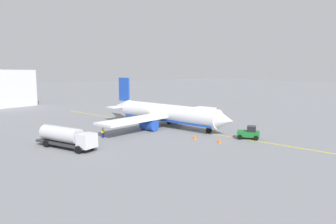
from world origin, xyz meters
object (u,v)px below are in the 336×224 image
object	(u,v)px
refueling_worker	(103,133)
safety_cone_wingtip	(195,137)
pushback_tug	(249,133)
airplane	(166,114)
fuel_tanker	(66,137)
safety_cone_nose	(219,141)

from	to	relation	value
refueling_worker	safety_cone_wingtip	distance (m)	15.63
pushback_tug	safety_cone_wingtip	bearing A→B (deg)	-122.77
airplane	fuel_tanker	world-z (taller)	airplane
airplane	refueling_worker	xyz separation A→B (m)	(2.47, -14.61, -1.76)
safety_cone_nose	safety_cone_wingtip	distance (m)	4.54
fuel_tanker	safety_cone_nose	size ratio (longest dim) A/B	15.58
pushback_tug	safety_cone_nose	world-z (taller)	pushback_tug
fuel_tanker	safety_cone_wingtip	distance (m)	20.48
airplane	safety_cone_nose	distance (m)	16.68
pushback_tug	refueling_worker	size ratio (longest dim) A/B	2.39
pushback_tug	safety_cone_nose	xyz separation A→B (m)	(-0.63, -6.08, -0.66)
pushback_tug	safety_cone_wingtip	xyz separation A→B (m)	(-4.90, -7.61, -0.63)
safety_cone_nose	airplane	bearing A→B (deg)	176.95
airplane	safety_cone_nose	bearing A→B (deg)	-3.05
airplane	pushback_tug	size ratio (longest dim) A/B	7.66
fuel_tanker	pushback_tug	world-z (taller)	fuel_tanker
airplane	fuel_tanker	xyz separation A→B (m)	(6.16, -21.94, -0.85)
airplane	safety_cone_wingtip	world-z (taller)	airplane
refueling_worker	pushback_tug	bearing A→B (deg)	53.48
airplane	refueling_worker	bearing A→B (deg)	-80.40
safety_cone_nose	safety_cone_wingtip	bearing A→B (deg)	-160.18
fuel_tanker	pushback_tug	xyz separation A→B (m)	(10.97, 27.13, -0.72)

